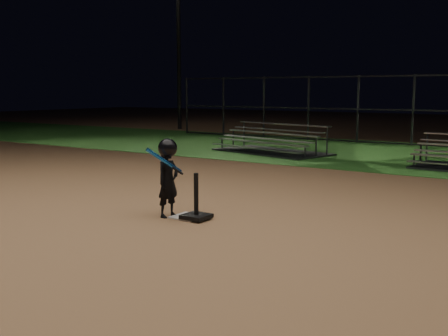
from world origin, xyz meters
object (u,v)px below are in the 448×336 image
Objects in this scene: home_plate at (188,217)px; batting_tee at (196,210)px; child_batter at (168,176)px; bleacher_left at (271,147)px; light_pole_left at (178,29)px.

batting_tee is (0.19, -0.05, 0.13)m from home_plate.
child_batter is (-0.48, -0.08, 0.50)m from batting_tee.
bleacher_left reaches higher than batting_tee.
bleacher_left is at bearing 110.43° from home_plate.
batting_tee is 0.70m from child_batter.
light_pole_left reaches higher than bleacher_left.
batting_tee is at bearing -74.01° from child_batter.
home_plate is 0.11× the size of bleacher_left.
home_plate is 8.86m from bleacher_left.
light_pole_left is at bearing 129.12° from batting_tee.
bleacher_left is at bearing 25.47° from child_batter.
bleacher_left is 0.48× the size of light_pole_left.
light_pole_left reaches higher than home_plate.
child_batter is 19.56m from light_pole_left.
child_batter reaches higher than home_plate.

